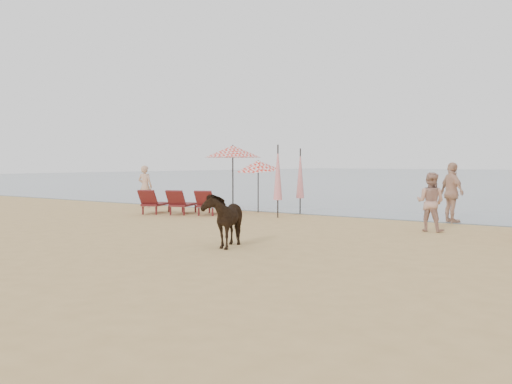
% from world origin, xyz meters
% --- Properties ---
extents(ground, '(120.00, 120.00, 0.00)m').
position_xyz_m(ground, '(0.00, 0.00, 0.00)').
color(ground, tan).
rests_on(ground, ground).
extents(lounger_cluster_left, '(3.29, 2.63, 0.63)m').
position_xyz_m(lounger_cluster_left, '(-5.15, 7.36, 0.44)').
color(lounger_cluster_left, maroon).
rests_on(lounger_cluster_left, ground).
extents(umbrella_open_left_a, '(2.35, 2.35, 2.68)m').
position_xyz_m(umbrella_open_left_a, '(-5.08, 10.45, 2.41)').
color(umbrella_open_left_a, black).
rests_on(umbrella_open_left_a, ground).
extents(umbrella_open_left_b, '(1.66, 1.69, 2.12)m').
position_xyz_m(umbrella_open_left_b, '(-3.28, 9.74, 1.83)').
color(umbrella_open_left_b, black).
rests_on(umbrella_open_left_b, ground).
extents(umbrella_closed_left, '(0.30, 0.30, 2.48)m').
position_xyz_m(umbrella_closed_left, '(-1.56, 10.06, 1.53)').
color(umbrella_closed_left, black).
rests_on(umbrella_closed_left, ground).
extents(umbrella_closed_right, '(0.31, 0.31, 2.58)m').
position_xyz_m(umbrella_closed_right, '(-1.47, 8.38, 1.59)').
color(umbrella_closed_right, black).
rests_on(umbrella_closed_right, ground).
extents(cow, '(1.21, 1.65, 1.27)m').
position_xyz_m(cow, '(1.30, 1.91, 0.64)').
color(cow, black).
rests_on(cow, ground).
extents(beachgoer_left, '(0.75, 0.58, 1.83)m').
position_xyz_m(beachgoer_left, '(-8.71, 8.91, 0.91)').
color(beachgoer_left, tan).
rests_on(beachgoer_left, ground).
extents(beachgoer_right_a, '(0.82, 0.65, 1.67)m').
position_xyz_m(beachgoer_right_a, '(4.24, 7.57, 0.84)').
color(beachgoer_right_a, tan).
rests_on(beachgoer_right_a, ground).
extents(beachgoer_right_b, '(1.19, 1.11, 1.96)m').
position_xyz_m(beachgoer_right_b, '(4.06, 10.17, 0.98)').
color(beachgoer_right_b, tan).
rests_on(beachgoer_right_b, ground).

